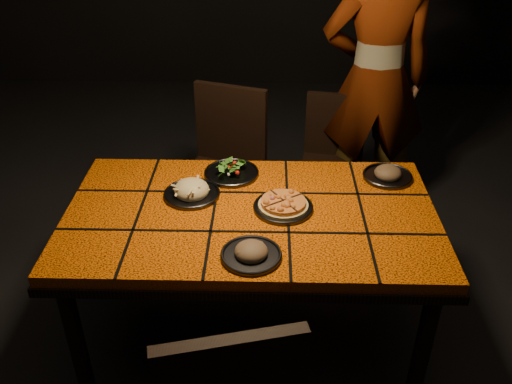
{
  "coord_description": "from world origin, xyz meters",
  "views": [
    {
      "loc": [
        0.07,
        -1.93,
        2.07
      ],
      "look_at": [
        0.02,
        0.05,
        0.82
      ],
      "focal_mm": 38.0,
      "sensor_mm": 36.0,
      "label": 1
    }
  ],
  "objects_px": {
    "dining_table": "(251,226)",
    "chair_far_left": "(225,159)",
    "diner": "(375,80)",
    "chair_far_right": "(333,153)",
    "plate_pizza": "(283,206)",
    "plate_pasta": "(192,191)"
  },
  "relations": [
    {
      "from": "dining_table",
      "to": "chair_far_left",
      "type": "xyz_separation_m",
      "value": [
        -0.18,
        0.83,
        -0.12
      ]
    },
    {
      "from": "dining_table",
      "to": "diner",
      "type": "distance_m",
      "value": 1.39
    },
    {
      "from": "diner",
      "to": "chair_far_right",
      "type": "bearing_deg",
      "value": 26.27
    },
    {
      "from": "dining_table",
      "to": "chair_far_right",
      "type": "xyz_separation_m",
      "value": [
        0.47,
        1.07,
        -0.2
      ]
    },
    {
      "from": "dining_table",
      "to": "diner",
      "type": "height_order",
      "value": "diner"
    },
    {
      "from": "dining_table",
      "to": "plate_pizza",
      "type": "xyz_separation_m",
      "value": [
        0.14,
        0.02,
        0.1
      ]
    },
    {
      "from": "chair_far_left",
      "to": "plate_pizza",
      "type": "height_order",
      "value": "chair_far_left"
    },
    {
      "from": "plate_pizza",
      "to": "plate_pasta",
      "type": "bearing_deg",
      "value": 166.54
    },
    {
      "from": "dining_table",
      "to": "plate_pasta",
      "type": "relative_size",
      "value": 6.37
    },
    {
      "from": "diner",
      "to": "plate_pizza",
      "type": "bearing_deg",
      "value": 65.16
    },
    {
      "from": "plate_pizza",
      "to": "plate_pasta",
      "type": "xyz_separation_m",
      "value": [
        -0.41,
        0.1,
        0.0
      ]
    },
    {
      "from": "plate_pasta",
      "to": "diner",
      "type": "bearing_deg",
      "value": 47.25
    },
    {
      "from": "chair_far_left",
      "to": "plate_pasta",
      "type": "xyz_separation_m",
      "value": [
        -0.09,
        -0.71,
        0.22
      ]
    },
    {
      "from": "dining_table",
      "to": "chair_far_right",
      "type": "distance_m",
      "value": 1.18
    },
    {
      "from": "dining_table",
      "to": "plate_pasta",
      "type": "height_order",
      "value": "plate_pasta"
    },
    {
      "from": "chair_far_left",
      "to": "chair_far_right",
      "type": "distance_m",
      "value": 0.7
    },
    {
      "from": "dining_table",
      "to": "plate_pasta",
      "type": "bearing_deg",
      "value": 156.13
    },
    {
      "from": "chair_far_right",
      "to": "plate_pasta",
      "type": "xyz_separation_m",
      "value": [
        -0.74,
        -0.95,
        0.3
      ]
    },
    {
      "from": "chair_far_left",
      "to": "diner",
      "type": "height_order",
      "value": "diner"
    },
    {
      "from": "chair_far_left",
      "to": "dining_table",
      "type": "bearing_deg",
      "value": -59.22
    },
    {
      "from": "plate_pizza",
      "to": "dining_table",
      "type": "bearing_deg",
      "value": -171.25
    },
    {
      "from": "plate_pizza",
      "to": "plate_pasta",
      "type": "distance_m",
      "value": 0.42
    }
  ]
}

